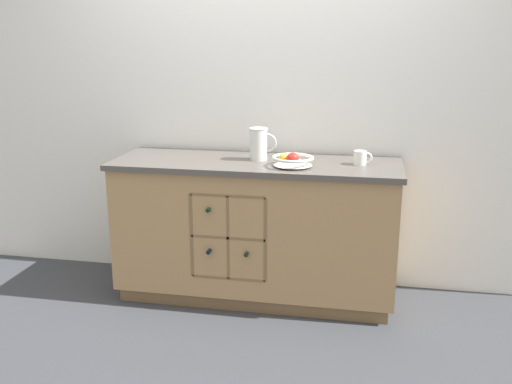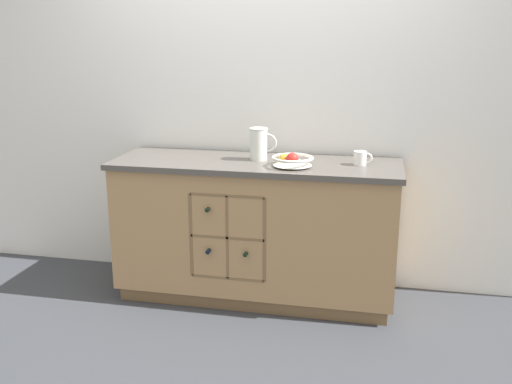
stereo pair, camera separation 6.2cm
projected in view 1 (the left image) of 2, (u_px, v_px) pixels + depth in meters
ground_plane at (256, 295)px, 3.81m from camera, size 14.00×14.00×0.00m
back_wall at (266, 97)px, 3.81m from camera, size 4.40×0.06×2.55m
kitchen_island at (256, 229)px, 3.68m from camera, size 1.81×0.63×0.91m
fruit_bowl at (292, 160)px, 3.41m from camera, size 0.25×0.25×0.09m
white_pitcher at (259, 143)px, 3.58m from camera, size 0.17×0.12×0.20m
ceramic_mug at (361, 158)px, 3.46m from camera, size 0.11×0.08×0.08m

